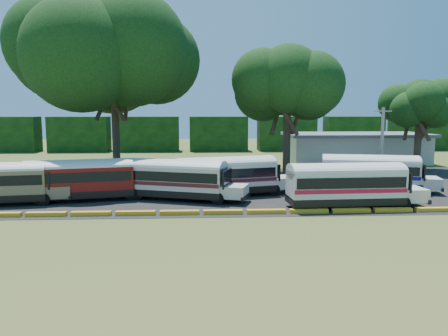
{
  "coord_description": "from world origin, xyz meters",
  "views": [
    {
      "loc": [
        -2.93,
        -28.43,
        7.17
      ],
      "look_at": [
        -1.18,
        6.0,
        2.56
      ],
      "focal_mm": 35.0,
      "sensor_mm": 36.0,
      "label": 1
    }
  ],
  "objects_px": {
    "bus_red": "(83,177)",
    "bus_white_red": "(348,183)",
    "bus_cream_west": "(178,177)",
    "tree_west": "(113,49)"
  },
  "relations": [
    {
      "from": "bus_red",
      "to": "bus_white_red",
      "type": "bearing_deg",
      "value": -22.82
    },
    {
      "from": "bus_white_red",
      "to": "tree_west",
      "type": "bearing_deg",
      "value": 138.54
    },
    {
      "from": "bus_cream_west",
      "to": "tree_west",
      "type": "xyz_separation_m",
      "value": [
        -7.14,
        12.17,
        11.52
      ]
    },
    {
      "from": "bus_red",
      "to": "bus_white_red",
      "type": "relative_size",
      "value": 1.01
    },
    {
      "from": "bus_white_red",
      "to": "bus_red",
      "type": "bearing_deg",
      "value": 166.77
    },
    {
      "from": "bus_red",
      "to": "bus_white_red",
      "type": "height_order",
      "value": "bus_white_red"
    },
    {
      "from": "bus_cream_west",
      "to": "tree_west",
      "type": "bearing_deg",
      "value": 138.88
    },
    {
      "from": "bus_cream_west",
      "to": "tree_west",
      "type": "height_order",
      "value": "tree_west"
    },
    {
      "from": "bus_red",
      "to": "tree_west",
      "type": "height_order",
      "value": "tree_west"
    },
    {
      "from": "bus_red",
      "to": "tree_west",
      "type": "distance_m",
      "value": 16.68
    }
  ]
}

